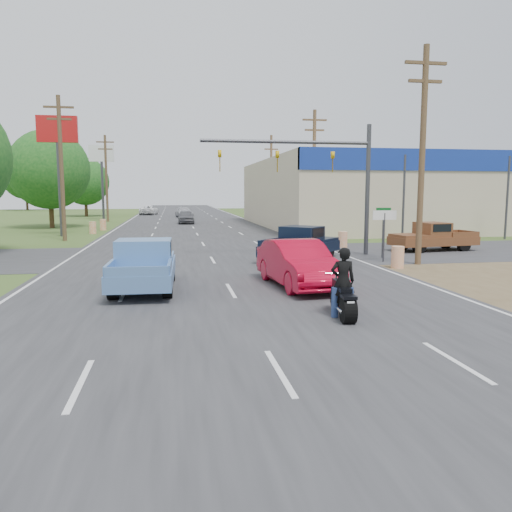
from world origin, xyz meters
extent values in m
plane|color=#395020|center=(0.00, 0.00, 0.00)|extent=(200.00, 200.00, 0.00)
cube|color=#2D2D30|center=(0.00, 40.00, 0.01)|extent=(15.00, 180.00, 0.02)
cube|color=#2D2D30|center=(0.00, 18.00, 0.01)|extent=(120.00, 10.00, 0.02)
cube|color=brown|center=(11.00, 10.00, 0.01)|extent=(8.00, 18.00, 0.01)
cube|color=#B7A88C|center=(32.00, 40.00, 3.30)|extent=(50.00, 28.00, 6.60)
cylinder|color=#4C3823|center=(9.50, 13.00, 5.00)|extent=(0.28, 0.28, 10.00)
cube|color=#4C3823|center=(9.50, 13.00, 9.20)|extent=(2.00, 0.14, 0.14)
cube|color=#4C3823|center=(9.50, 13.00, 8.40)|extent=(1.60, 0.14, 0.14)
cylinder|color=#4C3823|center=(9.50, 31.00, 5.00)|extent=(0.28, 0.28, 10.00)
cube|color=#4C3823|center=(9.50, 31.00, 9.20)|extent=(2.00, 0.14, 0.14)
cube|color=#4C3823|center=(9.50, 31.00, 8.40)|extent=(1.60, 0.14, 0.14)
cylinder|color=#4C3823|center=(9.50, 49.00, 5.00)|extent=(0.28, 0.28, 10.00)
cube|color=#4C3823|center=(9.50, 49.00, 9.20)|extent=(2.00, 0.14, 0.14)
cube|color=#4C3823|center=(9.50, 49.00, 8.40)|extent=(1.60, 0.14, 0.14)
cylinder|color=#4C3823|center=(-9.50, 28.00, 5.00)|extent=(0.28, 0.28, 10.00)
cube|color=#4C3823|center=(-9.50, 28.00, 9.20)|extent=(2.00, 0.14, 0.14)
cube|color=#4C3823|center=(-9.50, 28.00, 8.40)|extent=(1.60, 0.14, 0.14)
cylinder|color=#4C3823|center=(-9.50, 52.00, 5.00)|extent=(0.28, 0.28, 10.00)
cube|color=#4C3823|center=(-9.50, 52.00, 9.20)|extent=(2.00, 0.14, 0.14)
cube|color=#4C3823|center=(-9.50, 52.00, 8.40)|extent=(1.60, 0.14, 0.14)
cylinder|color=#422D19|center=(-13.50, 42.00, 1.62)|extent=(0.44, 0.44, 3.24)
sphere|color=#144818|center=(-13.50, 42.00, 5.58)|extent=(7.56, 7.56, 7.56)
cylinder|color=#422D19|center=(-14.20, 66.00, 1.44)|extent=(0.44, 0.44, 2.88)
sphere|color=#144818|center=(-14.20, 66.00, 4.96)|extent=(6.72, 6.72, 6.72)
cylinder|color=#422D19|center=(55.00, 70.00, 1.80)|extent=(0.44, 0.44, 3.60)
sphere|color=#144818|center=(55.00, 70.00, 6.20)|extent=(8.40, 8.40, 8.40)
cylinder|color=#422D19|center=(30.00, 95.00, 1.71)|extent=(0.44, 0.44, 3.42)
sphere|color=#144818|center=(30.00, 95.00, 5.89)|extent=(7.98, 7.98, 7.98)
cylinder|color=#422D19|center=(-30.00, 95.00, 1.89)|extent=(0.44, 0.44, 3.78)
sphere|color=#144818|center=(-30.00, 95.00, 6.51)|extent=(8.82, 8.82, 8.82)
cylinder|color=orange|center=(8.00, 12.00, 0.50)|extent=(0.56, 0.56, 1.00)
cylinder|color=orange|center=(8.40, 20.50, 0.50)|extent=(0.56, 0.56, 1.00)
cylinder|color=orange|center=(-8.50, 34.00, 0.50)|extent=(0.56, 0.56, 1.00)
cylinder|color=orange|center=(-8.20, 38.00, 0.50)|extent=(0.56, 0.56, 1.00)
cylinder|color=#3F3F44|center=(-10.50, 32.00, 4.50)|extent=(0.30, 0.30, 9.00)
cube|color=#B21414|center=(-10.50, 32.00, 8.20)|extent=(3.00, 0.35, 2.00)
cylinder|color=#3F3F44|center=(-10.50, 56.00, 4.50)|extent=(0.30, 0.30, 9.00)
cube|color=white|center=(-10.50, 56.00, 8.20)|extent=(3.00, 0.35, 2.00)
cylinder|color=#3F3F44|center=(8.20, 14.00, 1.20)|extent=(0.08, 0.08, 2.40)
cube|color=white|center=(8.20, 14.00, 2.30)|extent=(1.20, 0.05, 0.45)
cylinder|color=#3F3F44|center=(8.80, 15.50, 1.20)|extent=(0.08, 0.08, 2.40)
cube|color=#0C591E|center=(8.80, 15.50, 2.50)|extent=(0.80, 0.04, 0.22)
cylinder|color=#3F3F44|center=(8.50, 17.00, 3.50)|extent=(0.24, 0.24, 7.00)
cylinder|color=#3F3F44|center=(4.00, 17.00, 6.00)|extent=(9.00, 0.18, 0.18)
imported|color=gold|center=(6.50, 17.00, 5.55)|extent=(0.18, 0.40, 1.10)
imported|color=gold|center=(3.50, 17.00, 5.55)|extent=(0.18, 0.40, 1.10)
imported|color=gold|center=(0.50, 17.00, 5.55)|extent=(0.18, 0.40, 1.10)
imported|color=#B70823|center=(2.49, 8.45, 0.83)|extent=(2.26, 5.20, 1.66)
cylinder|color=black|center=(2.51, 3.22, 0.35)|extent=(0.40, 0.72, 0.69)
cylinder|color=black|center=(2.65, 4.73, 0.35)|extent=(0.19, 0.70, 0.69)
cube|color=black|center=(2.58, 4.00, 0.65)|extent=(0.35, 1.27, 0.31)
cube|color=black|center=(2.61, 4.26, 0.86)|extent=(0.33, 0.60, 0.23)
cube|color=black|center=(2.55, 3.69, 0.82)|extent=(0.37, 0.60, 0.10)
cylinder|color=white|center=(2.64, 4.57, 1.10)|extent=(0.68, 0.12, 0.05)
cube|color=white|center=(2.49, 2.99, 0.58)|extent=(0.19, 0.04, 0.13)
imported|color=black|center=(2.57, 3.85, 0.91)|extent=(0.70, 0.50, 1.83)
cylinder|color=black|center=(-3.76, 10.41, 0.41)|extent=(0.33, 0.82, 0.81)
cylinder|color=black|center=(-2.05, 10.36, 0.41)|extent=(0.33, 0.82, 0.81)
cylinder|color=black|center=(-3.85, 7.23, 0.41)|extent=(0.33, 0.82, 0.81)
cylinder|color=black|center=(-2.14, 7.19, 0.41)|extent=(0.33, 0.82, 0.81)
cube|color=#5883BD|center=(-2.95, 8.80, 0.63)|extent=(2.18, 5.35, 0.53)
cube|color=#5883BD|center=(-2.91, 10.38, 0.97)|extent=(1.99, 2.06, 0.18)
cube|color=#5883BD|center=(-2.95, 8.90, 1.32)|extent=(1.92, 1.64, 0.87)
cube|color=black|center=(-2.95, 8.90, 1.48)|extent=(1.95, 1.32, 0.46)
cube|color=#5883BD|center=(-3.02, 6.21, 1.04)|extent=(1.87, 0.13, 0.31)
cylinder|color=black|center=(4.80, 17.00, 0.40)|extent=(0.76, 0.78, 0.79)
cylinder|color=black|center=(6.03, 15.87, 0.40)|extent=(0.76, 0.78, 0.79)
cylinder|color=black|center=(2.70, 14.73, 0.40)|extent=(0.76, 0.78, 0.79)
cylinder|color=black|center=(3.93, 13.60, 0.40)|extent=(0.76, 0.78, 0.79)
cube|color=black|center=(4.37, 15.30, 0.61)|extent=(4.95, 5.13, 0.52)
cube|color=black|center=(5.41, 16.43, 0.94)|extent=(2.71, 2.72, 0.18)
cube|color=black|center=(4.44, 15.38, 1.29)|extent=(2.39, 2.37, 0.84)
cube|color=black|center=(4.44, 15.38, 1.44)|extent=(2.21, 2.17, 0.45)
cube|color=black|center=(2.65, 13.45, 1.01)|extent=(1.39, 1.30, 0.30)
cylinder|color=black|center=(11.69, 17.09, 0.39)|extent=(0.80, 0.39, 0.77)
cylinder|color=black|center=(11.47, 18.69, 0.39)|extent=(0.80, 0.39, 0.77)
cylinder|color=black|center=(14.67, 17.49, 0.39)|extent=(0.80, 0.39, 0.77)
cylinder|color=black|center=(14.46, 19.09, 0.39)|extent=(0.80, 0.39, 0.77)
cube|color=brown|center=(13.07, 18.09, 0.60)|extent=(5.23, 2.58, 0.50)
cube|color=brown|center=(11.58, 17.89, 0.92)|extent=(2.13, 2.07, 0.17)
cube|color=brown|center=(12.97, 18.08, 1.25)|extent=(1.73, 1.96, 0.82)
cube|color=black|center=(12.97, 18.08, 1.40)|extent=(1.43, 1.96, 0.43)
cube|color=brown|center=(15.51, 18.42, 0.98)|extent=(0.31, 1.77, 0.29)
imported|color=#5D5D62|center=(-0.50, 46.60, 0.74)|extent=(1.76, 4.33, 1.47)
imported|color=#BAB9BE|center=(-0.41, 60.36, 0.68)|extent=(2.59, 4.92, 1.36)
imported|color=white|center=(-5.57, 70.08, 0.70)|extent=(2.96, 5.29, 1.40)
camera|label=1|loc=(-1.92, -8.84, 3.37)|focal=35.00mm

